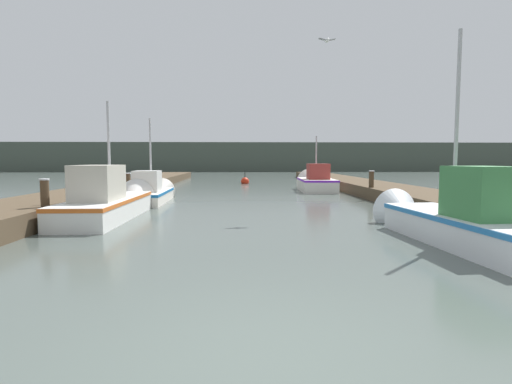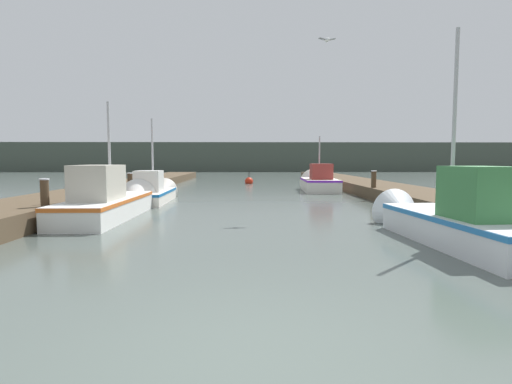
{
  "view_description": "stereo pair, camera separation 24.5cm",
  "coord_description": "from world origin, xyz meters",
  "views": [
    {
      "loc": [
        -0.35,
        -3.39,
        1.75
      ],
      "look_at": [
        0.17,
        9.87,
        0.67
      ],
      "focal_mm": 28.0,
      "sensor_mm": 36.0,
      "label": 1
    },
    {
      "loc": [
        -0.1,
        -3.4,
        1.75
      ],
      "look_at": [
        0.17,
        9.87,
        0.67
      ],
      "focal_mm": 28.0,
      "sensor_mm": 36.0,
      "label": 2
    }
  ],
  "objects": [
    {
      "name": "fishing_boat_3",
      "position": [
        3.91,
        19.17,
        0.47
      ],
      "size": [
        1.96,
        4.78,
        3.55
      ],
      "rotation": [
        0.0,
        0.0,
        -0.04
      ],
      "color": "silver",
      "rests_on": "ground_plane"
    },
    {
      "name": "seagull_lead",
      "position": [
        2.46,
        9.72,
        5.59
      ],
      "size": [
        0.56,
        0.3,
        0.12
      ],
      "rotation": [
        0.0,
        0.0,
        3.27
      ],
      "color": "white"
    },
    {
      "name": "mooring_piling_2",
      "position": [
        5.38,
        13.81,
        0.65
      ],
      "size": [
        0.25,
        0.25,
        1.28
      ],
      "color": "#473523",
      "rests_on": "ground_plane"
    },
    {
      "name": "channel_buoy",
      "position": [
        -0.01,
        25.69,
        0.17
      ],
      "size": [
        0.6,
        0.6,
        1.1
      ],
      "color": "red",
      "rests_on": "ground_plane"
    },
    {
      "name": "dock_right",
      "position": [
        6.52,
        16.0,
        0.27
      ],
      "size": [
        2.65,
        40.0,
        0.53
      ],
      "color": "#4C3D2B",
      "rests_on": "ground_plane"
    },
    {
      "name": "mooring_piling_1",
      "position": [
        -5.42,
        14.75,
        0.59
      ],
      "size": [
        0.29,
        0.29,
        1.16
      ],
      "color": "#473523",
      "rests_on": "ground_plane"
    },
    {
      "name": "distant_shore_ridge",
      "position": [
        0.0,
        62.44,
        2.13
      ],
      "size": [
        120.0,
        16.0,
        4.26
      ],
      "color": "#424C42",
      "rests_on": "ground_plane"
    },
    {
      "name": "mooring_piling_0",
      "position": [
        -5.37,
        7.01,
        0.64
      ],
      "size": [
        0.24,
        0.24,
        1.27
      ],
      "color": "#473523",
      "rests_on": "ground_plane"
    },
    {
      "name": "dock_left",
      "position": [
        -6.52,
        16.0,
        0.27
      ],
      "size": [
        2.65,
        40.0,
        0.53
      ],
      "color": "#4C3D2B",
      "rests_on": "ground_plane"
    },
    {
      "name": "fishing_boat_0",
      "position": [
        4.17,
        4.94,
        0.49
      ],
      "size": [
        1.68,
        5.41,
        4.74
      ],
      "rotation": [
        0.0,
        0.0,
        0.07
      ],
      "color": "silver",
      "rests_on": "ground_plane"
    },
    {
      "name": "ground_plane",
      "position": [
        0.0,
        0.0,
        0.0
      ],
      "size": [
        200.0,
        200.0,
        0.0
      ],
      "color": "#47514C"
    },
    {
      "name": "fishing_boat_1",
      "position": [
        -4.31,
        8.98,
        0.49
      ],
      "size": [
        1.53,
        5.98,
        3.9
      ],
      "rotation": [
        0.0,
        0.0,
        -0.0
      ],
      "color": "silver",
      "rests_on": "ground_plane"
    },
    {
      "name": "fishing_boat_2",
      "position": [
        -4.06,
        13.51,
        0.38
      ],
      "size": [
        1.47,
        4.79,
        3.84
      ],
      "rotation": [
        0.0,
        0.0,
        0.02
      ],
      "color": "silver",
      "rests_on": "ground_plane"
    }
  ]
}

